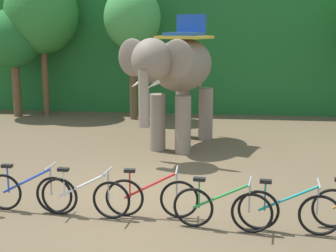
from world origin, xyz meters
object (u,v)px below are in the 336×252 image
object	(u,v)px
bike_red	(152,197)
tree_far_left	(42,14)
bike_teal	(289,211)
elephant	(178,71)
tree_center	(132,19)
bike_green	(222,209)
bike_blue	(29,192)
bike_white	(85,197)
tree_left	(13,39)

from	to	relation	value
bike_red	tree_far_left	bearing A→B (deg)	120.54
tree_far_left	bike_teal	xyz separation A→B (m)	(8.02, -9.94, -3.53)
tree_far_left	bike_red	bearing A→B (deg)	-59.46
tree_far_left	elephant	distance (m)	7.37
tree_center	bike_green	xyz separation A→B (m)	(3.34, -9.58, -3.32)
tree_center	bike_green	world-z (taller)	tree_center
tree_center	bike_blue	bearing A→B (deg)	-91.59
tree_center	bike_white	distance (m)	9.90
bike_teal	elephant	bearing A→B (deg)	113.32
elephant	bike_teal	size ratio (longest dim) A/B	2.48
bike_blue	bike_teal	world-z (taller)	same
bike_white	bike_red	bearing A→B (deg)	5.50
tree_center	bike_red	bearing A→B (deg)	-77.28
tree_far_left	bike_blue	bearing A→B (deg)	-70.89
bike_teal	bike_blue	bearing A→B (deg)	175.39
tree_left	bike_blue	bearing A→B (deg)	-64.71
tree_left	tree_center	bearing A→B (deg)	-0.55
tree_far_left	bike_teal	world-z (taller)	tree_far_left
elephant	bike_white	bearing A→B (deg)	-103.00
tree_left	bike_teal	size ratio (longest dim) A/B	2.41
tree_center	bike_red	xyz separation A→B (m)	(2.07, -9.18, -3.32)
bike_white	bike_green	xyz separation A→B (m)	(2.48, -0.29, 0.00)
tree_far_left	bike_blue	xyz separation A→B (m)	(3.31, -9.56, -3.53)
tree_center	elephant	size ratio (longest dim) A/B	1.16
tree_left	elephant	world-z (taller)	tree_left
tree_left	bike_blue	distance (m)	10.52
tree_left	bike_blue	xyz separation A→B (m)	(4.36, -9.23, -2.58)
tree_far_left	bike_blue	world-z (taller)	tree_far_left
tree_left	bike_blue	world-z (taller)	tree_left
tree_left	bike_red	world-z (taller)	tree_left
elephant	bike_blue	bearing A→B (deg)	-114.37
tree_left	bike_green	world-z (taller)	tree_left
bike_blue	bike_white	bearing A→B (deg)	-5.71
tree_center	bike_teal	distance (m)	11.05
bike_red	bike_green	size ratio (longest dim) A/B	1.01
bike_red	bike_green	distance (m)	1.33
tree_far_left	bike_green	distance (m)	12.63
bike_blue	bike_red	size ratio (longest dim) A/B	1.00
tree_left	bike_teal	xyz separation A→B (m)	(9.06, -9.60, -2.58)
bike_white	elephant	bearing A→B (deg)	77.00
tree_far_left	bike_white	distance (m)	11.21
tree_left	tree_far_left	xyz separation A→B (m)	(1.04, 0.34, 0.95)
bike_red	tree_left	bearing A→B (deg)	125.94
bike_green	bike_teal	bearing A→B (deg)	1.09
tree_far_left	tree_center	world-z (taller)	tree_far_left
tree_left	bike_teal	distance (m)	13.45
tree_left	bike_white	xyz separation A→B (m)	(5.47, -9.34, -2.58)
bike_green	bike_teal	size ratio (longest dim) A/B	1.00
tree_center	bike_white	world-z (taller)	tree_center
tree_center	elephant	bearing A→B (deg)	-62.87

